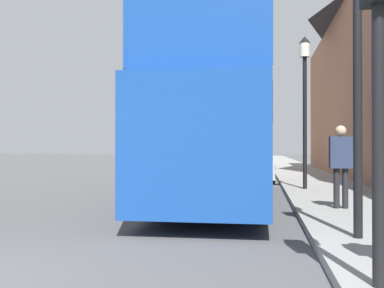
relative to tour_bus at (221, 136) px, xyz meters
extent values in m
plane|color=#4C4C4F|center=(-3.23, 12.27, -1.78)|extent=(144.00, 144.00, 0.00)
cube|color=gray|center=(3.24, 9.27, -1.71)|extent=(2.85, 108.00, 0.14)
cube|color=#19479E|center=(0.00, -0.15, -0.28)|extent=(2.54, 10.21, 2.42)
cube|color=yellow|center=(0.00, -0.66, -0.16)|extent=(2.54, 5.62, 0.45)
cube|color=black|center=(0.00, -0.15, 0.43)|extent=(2.57, 9.40, 0.70)
cube|color=#19479E|center=(0.00, -0.15, 0.98)|extent=(2.54, 9.40, 0.10)
cube|color=#19479E|center=(-1.21, -0.15, 1.67)|extent=(0.11, 9.39, 1.27)
cube|color=#19479E|center=(1.22, -0.14, 1.67)|extent=(0.11, 9.39, 1.27)
cube|color=#19479E|center=(0.02, -4.81, 1.67)|extent=(2.50, 0.08, 1.27)
cube|color=#19479E|center=(-0.02, 3.83, 1.67)|extent=(2.51, 1.44, 1.27)
cylinder|color=black|center=(-1.14, 3.01, -1.26)|extent=(0.28, 1.04, 1.04)
cylinder|color=black|center=(1.11, 3.02, -1.26)|extent=(0.28, 1.04, 1.04)
cylinder|color=black|center=(-1.11, -3.11, -1.26)|extent=(0.28, 1.04, 1.04)
cylinder|color=black|center=(1.14, -3.10, -1.26)|extent=(0.28, 1.04, 1.04)
cube|color=silver|center=(0.66, 7.52, -1.25)|extent=(1.95, 4.16, 0.71)
cube|color=black|center=(0.66, 7.39, -0.64)|extent=(1.66, 2.02, 0.50)
cylinder|color=black|center=(-0.22, 8.76, -1.46)|extent=(0.22, 0.65, 0.64)
cylinder|color=black|center=(1.45, 8.81, -1.46)|extent=(0.22, 0.65, 0.64)
cylinder|color=black|center=(-0.13, 6.22, -1.46)|extent=(0.22, 0.65, 0.64)
cylinder|color=black|center=(1.54, 6.27, -1.46)|extent=(0.22, 0.65, 0.64)
cylinder|color=#232328|center=(2.70, -2.07, -1.21)|extent=(0.13, 0.13, 0.87)
cylinder|color=#232328|center=(2.88, -2.07, -1.21)|extent=(0.13, 0.13, 0.87)
cube|color=#2D3856|center=(2.79, -2.07, -0.43)|extent=(0.47, 0.26, 0.69)
sphere|color=tan|center=(2.79, -2.07, 0.04)|extent=(0.24, 0.24, 0.24)
cylinder|color=black|center=(2.17, -7.72, -0.30)|extent=(0.12, 0.12, 2.68)
cylinder|color=black|center=(2.47, -5.34, 0.40)|extent=(0.13, 0.13, 4.09)
cylinder|color=black|center=(2.47, 2.55, 0.47)|extent=(0.13, 0.13, 4.23)
cylinder|color=silver|center=(2.47, 2.55, 2.81)|extent=(0.32, 0.32, 0.45)
cone|color=black|center=(2.47, 2.55, 3.15)|extent=(0.35, 0.35, 0.22)
camera|label=1|loc=(1.06, -12.20, -0.32)|focal=42.00mm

